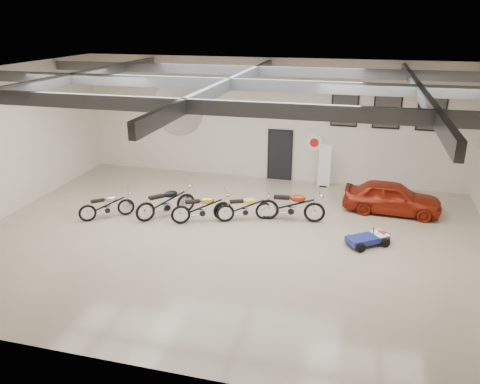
% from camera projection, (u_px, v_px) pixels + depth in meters
% --- Properties ---
extents(floor, '(16.00, 12.00, 0.01)m').
position_uv_depth(floor, '(230.00, 238.00, 14.67)').
color(floor, tan).
rests_on(floor, ground).
extents(ceiling, '(16.00, 12.00, 0.01)m').
position_uv_depth(ceiling, '(229.00, 75.00, 12.91)').
color(ceiling, slate).
rests_on(ceiling, back_wall).
extents(back_wall, '(16.00, 0.02, 5.00)m').
position_uv_depth(back_wall, '(269.00, 120.00, 19.22)').
color(back_wall, beige).
rests_on(back_wall, floor).
extents(left_wall, '(0.02, 12.00, 5.00)m').
position_uv_depth(left_wall, '(0.00, 144.00, 15.67)').
color(left_wall, beige).
rests_on(left_wall, floor).
extents(ceiling_beams, '(15.80, 11.80, 0.32)m').
position_uv_depth(ceiling_beams, '(229.00, 84.00, 12.99)').
color(ceiling_beams, '#4F5156').
rests_on(ceiling_beams, ceiling).
extents(door, '(0.92, 0.08, 2.10)m').
position_uv_depth(door, '(280.00, 155.00, 19.57)').
color(door, black).
rests_on(door, back_wall).
extents(logo_plaque, '(2.30, 0.06, 1.16)m').
position_uv_depth(logo_plaque, '(177.00, 109.00, 20.01)').
color(logo_plaque, silver).
rests_on(logo_plaque, back_wall).
extents(poster_left, '(1.05, 0.08, 1.35)m').
position_uv_depth(poster_left, '(345.00, 109.00, 18.27)').
color(poster_left, black).
rests_on(poster_left, back_wall).
extents(poster_mid, '(1.05, 0.08, 1.35)m').
position_uv_depth(poster_mid, '(387.00, 111.00, 17.90)').
color(poster_mid, black).
rests_on(poster_mid, back_wall).
extents(poster_right, '(1.05, 0.08, 1.35)m').
position_uv_depth(poster_right, '(432.00, 113.00, 17.52)').
color(poster_right, black).
rests_on(poster_right, back_wall).
extents(oil_sign, '(0.72, 0.10, 0.72)m').
position_uv_depth(oil_sign, '(314.00, 143.00, 19.01)').
color(oil_sign, white).
rests_on(oil_sign, back_wall).
extents(banner_stand, '(0.49, 0.20, 1.81)m').
position_uv_depth(banner_stand, '(325.00, 165.00, 18.77)').
color(banner_stand, white).
rests_on(banner_stand, floor).
extents(motorcycle_silver, '(1.79, 1.61, 0.96)m').
position_uv_depth(motorcycle_silver, '(107.00, 205.00, 15.93)').
color(motorcycle_silver, silver).
rests_on(motorcycle_silver, floor).
extents(motorcycle_black, '(1.96, 2.03, 1.12)m').
position_uv_depth(motorcycle_black, '(166.00, 202.00, 16.02)').
color(motorcycle_black, silver).
rests_on(motorcycle_black, floor).
extents(motorcycle_gold, '(2.10, 1.51, 1.06)m').
position_uv_depth(motorcycle_gold, '(202.00, 207.00, 15.63)').
color(motorcycle_gold, silver).
rests_on(motorcycle_gold, floor).
extents(motorcycle_yellow, '(1.99, 1.31, 0.99)m').
position_uv_depth(motorcycle_yellow, '(245.00, 207.00, 15.75)').
color(motorcycle_yellow, silver).
rests_on(motorcycle_yellow, floor).
extents(motorcycle_red, '(2.27, 0.87, 1.15)m').
position_uv_depth(motorcycle_red, '(291.00, 205.00, 15.70)').
color(motorcycle_red, silver).
rests_on(motorcycle_red, floor).
extents(go_kart, '(1.69, 1.50, 0.57)m').
position_uv_depth(go_kart, '(371.00, 236.00, 14.15)').
color(go_kart, navy).
rests_on(go_kart, floor).
extents(vintage_car, '(1.52, 3.39, 1.13)m').
position_uv_depth(vintage_car, '(392.00, 197.00, 16.39)').
color(vintage_car, maroon).
rests_on(vintage_car, floor).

